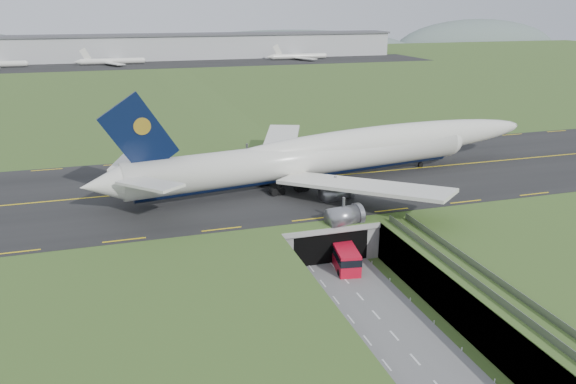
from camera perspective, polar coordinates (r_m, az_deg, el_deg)
name	(u,v)px	position (r m, az deg, el deg)	size (l,w,h in m)	color
ground	(351,288)	(80.70, 6.44, -9.64)	(900.00, 900.00, 0.00)	#3D5522
airfield_deck	(352,269)	(79.34, 6.52, -7.73)	(800.00, 800.00, 6.00)	gray
trench_road	(374,314)	(74.74, 8.76, -12.11)	(12.00, 75.00, 0.20)	slate
taxiway	(284,181)	(107.10, -0.42, 1.17)	(800.00, 44.00, 0.18)	black
tunnel_portal	(312,224)	(93.41, 2.46, -3.27)	(17.00, 22.30, 6.00)	gray
guideway	(510,309)	(69.18, 21.65, -11.00)	(3.00, 53.00, 7.05)	#A8A8A3
jumbo_jet	(337,154)	(106.28, 5.02, 3.91)	(92.60, 59.39, 19.89)	silver
shuttle_tram	(345,256)	(85.56, 5.78, -6.53)	(4.47, 8.82, 3.41)	red
cargo_terminal	(160,47)	(366.38, -12.89, 14.19)	(320.00, 67.00, 15.60)	#B2B2B2
distant_hills	(224,57)	(505.54, -6.54, 13.50)	(700.00, 91.00, 60.00)	slate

